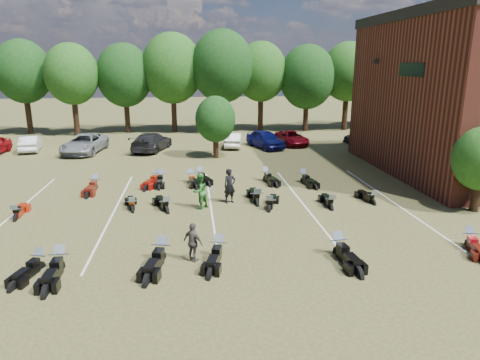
{
  "coord_description": "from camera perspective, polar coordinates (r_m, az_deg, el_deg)",
  "views": [
    {
      "loc": [
        -3.9,
        -18.43,
        7.38
      ],
      "look_at": [
        -1.34,
        4.0,
        1.2
      ],
      "focal_mm": 32.0,
      "sensor_mm": 36.0,
      "label": 1
    }
  ],
  "objects": [
    {
      "name": "ground",
      "position": [
        20.23,
        5.09,
        -6.15
      ],
      "size": [
        160.0,
        160.0,
        0.0
      ],
      "primitive_type": "plane",
      "color": "brown",
      "rests_on": "ground"
    },
    {
      "name": "parking_lines",
      "position": [
        22.68,
        -3.89,
        -3.7
      ],
      "size": [
        20.1,
        14.0,
        0.01
      ],
      "color": "silver",
      "rests_on": "ground"
    },
    {
      "name": "motorcycle_11",
      "position": [
        22.24,
        3.96,
        -4.11
      ],
      "size": [
        1.35,
        2.3,
        1.22
      ],
      "primitive_type": null,
      "rotation": [
        0.0,
        0.0,
        2.82
      ],
      "color": "black",
      "rests_on": "ground"
    },
    {
      "name": "young_tree_midfield",
      "position": [
        34.25,
        -3.3,
        8.09
      ],
      "size": [
        3.2,
        3.2,
        4.7
      ],
      "color": "black",
      "rests_on": "ground"
    },
    {
      "name": "motorcycle_20",
      "position": [
        27.66,
        8.43,
        -0.34
      ],
      "size": [
        1.14,
        2.31,
        1.24
      ],
      "primitive_type": null,
      "rotation": [
        0.0,
        0.0,
        0.2
      ],
      "color": "black",
      "rests_on": "ground"
    },
    {
      "name": "motorcycle_12",
      "position": [
        24.3,
        17.25,
        -3.09
      ],
      "size": [
        0.93,
        2.1,
        1.13
      ],
      "primitive_type": null,
      "rotation": [
        0.0,
        0.0,
        3.29
      ],
      "color": "black",
      "rests_on": "ground"
    },
    {
      "name": "motorcycle_19",
      "position": [
        27.86,
        3.45,
        -0.08
      ],
      "size": [
        1.2,
        2.37,
        1.26
      ],
      "primitive_type": null,
      "rotation": [
        0.0,
        0.0,
        0.22
      ],
      "color": "black",
      "rests_on": "ground"
    },
    {
      "name": "motorcycle_18",
      "position": [
        28.08,
        -5.37,
        0.0
      ],
      "size": [
        1.35,
        2.28,
        1.21
      ],
      "primitive_type": null,
      "rotation": [
        0.0,
        0.0,
        0.33
      ],
      "color": "black",
      "rests_on": "ground"
    },
    {
      "name": "car_2",
      "position": [
        38.68,
        -20.02,
        4.58
      ],
      "size": [
        3.35,
        6.02,
        1.59
      ],
      "primitive_type": "imported",
      "rotation": [
        0.0,
        0.0,
        -0.13
      ],
      "color": "gray",
      "rests_on": "ground"
    },
    {
      "name": "car_4",
      "position": [
        38.64,
        3.39,
        5.47
      ],
      "size": [
        3.35,
        5.05,
        1.6
      ],
      "primitive_type": "imported",
      "rotation": [
        0.0,
        0.0,
        0.34
      ],
      "color": "#0B0E52",
      "rests_on": "ground"
    },
    {
      "name": "motorcycle_16",
      "position": [
        27.76,
        -10.46,
        -0.37
      ],
      "size": [
        0.7,
        2.12,
        1.18
      ],
      "primitive_type": null,
      "rotation": [
        0.0,
        0.0,
        -0.01
      ],
      "color": "black",
      "rests_on": "ground"
    },
    {
      "name": "person_black",
      "position": [
        23.18,
        -1.39,
        -0.8
      ],
      "size": [
        0.81,
        0.67,
        1.9
      ],
      "primitive_type": "imported",
      "rotation": [
        0.0,
        0.0,
        0.36
      ],
      "color": "black",
      "rests_on": "ground"
    },
    {
      "name": "motorcycle_9",
      "position": [
        22.28,
        -9.75,
        -4.27
      ],
      "size": [
        1.42,
        2.37,
        1.26
      ],
      "primitive_type": null,
      "rotation": [
        0.0,
        0.0,
        3.47
      ],
      "color": "black",
      "rests_on": "ground"
    },
    {
      "name": "motorcycle_4",
      "position": [
        17.68,
        12.92,
        -9.78
      ],
      "size": [
        1.0,
        2.49,
        1.35
      ],
      "primitive_type": null,
      "rotation": [
        0.0,
        0.0,
        0.09
      ],
      "color": "black",
      "rests_on": "ground"
    },
    {
      "name": "motorcycle_8",
      "position": [
        22.76,
        -14.11,
        -4.09
      ],
      "size": [
        1.06,
        2.14,
        1.14
      ],
      "primitive_type": null,
      "rotation": [
        0.0,
        0.0,
        3.34
      ],
      "color": "black",
      "rests_on": "ground"
    },
    {
      "name": "car_6",
      "position": [
        40.38,
        6.91,
        5.59
      ],
      "size": [
        2.74,
        4.87,
        1.28
      ],
      "primitive_type": "imported",
      "rotation": [
        0.0,
        0.0,
        0.14
      ],
      "color": "#630510",
      "rests_on": "ground"
    },
    {
      "name": "person_grey",
      "position": [
        16.55,
        -6.26,
        -8.27
      ],
      "size": [
        0.94,
        0.89,
        1.57
      ],
      "primitive_type": "imported",
      "rotation": [
        0.0,
        0.0,
        2.42
      ],
      "color": "#504A45",
      "rests_on": "ground"
    },
    {
      "name": "car_7",
      "position": [
        41.6,
        16.11,
        5.37
      ],
      "size": [
        3.11,
        4.72,
        1.27
      ],
      "primitive_type": "imported",
      "rotation": [
        0.0,
        0.0,
        3.47
      ],
      "color": "#3A3A3F",
      "rests_on": "ground"
    },
    {
      "name": "car_5",
      "position": [
        38.97,
        -0.86,
        5.39
      ],
      "size": [
        2.06,
        4.25,
        1.34
      ],
      "primitive_type": "imported",
      "rotation": [
        0.0,
        0.0,
        2.98
      ],
      "color": "#B8B8B3",
      "rests_on": "ground"
    },
    {
      "name": "motorcycle_3",
      "position": [
        17.13,
        -2.84,
        -10.22
      ],
      "size": [
        1.3,
        2.4,
        1.28
      ],
      "primitive_type": null,
      "rotation": [
        0.0,
        0.0,
        -0.26
      ],
      "color": "black",
      "rests_on": "ground"
    },
    {
      "name": "person_green",
      "position": [
        22.36,
        -5.39,
        -1.5
      ],
      "size": [
        1.16,
        1.14,
        1.88
      ],
      "primitive_type": "imported",
      "rotation": [
        0.0,
        0.0,
        3.87
      ],
      "color": "#286A27",
      "rests_on": "ground"
    },
    {
      "name": "motorcycle_0",
      "position": [
        17.8,
        -25.14,
        -10.74
      ],
      "size": [
        1.17,
        2.16,
        1.15
      ],
      "primitive_type": null,
      "rotation": [
        0.0,
        0.0,
        -0.26
      ],
      "color": "black",
      "rests_on": "ground"
    },
    {
      "name": "motorcycle_1",
      "position": [
        17.39,
        -22.76,
        -11.08
      ],
      "size": [
        0.78,
        2.43,
        1.35
      ],
      "primitive_type": null,
      "rotation": [
        0.0,
        0.0,
        0.0
      ],
      "color": "black",
      "rests_on": "ground"
    },
    {
      "name": "car_1",
      "position": [
        41.39,
        -26.13,
        4.42
      ],
      "size": [
        2.2,
        4.32,
        1.36
      ],
      "primitive_type": "imported",
      "rotation": [
        0.0,
        0.0,
        3.33
      ],
      "color": "silver",
      "rests_on": "ground"
    },
    {
      "name": "car_3",
      "position": [
        38.13,
        -11.7,
        5.03
      ],
      "size": [
        3.66,
        5.82,
        1.57
      ],
      "primitive_type": "imported",
      "rotation": [
        0.0,
        0.0,
        2.85
      ],
      "color": "black",
      "rests_on": "ground"
    },
    {
      "name": "motorcycle_2",
      "position": [
        17.06,
        -10.38,
        -10.58
      ],
      "size": [
        1.32,
        2.59,
        1.38
      ],
      "primitive_type": null,
      "rotation": [
        0.0,
        0.0,
        -0.22
      ],
      "color": "black",
      "rests_on": "ground"
    },
    {
      "name": "motorcycle_15",
      "position": [
        27.68,
        -11.01,
        -0.44
      ],
      "size": [
        1.46,
        2.4,
        1.27
      ],
      "primitive_type": null,
      "rotation": [
        0.0,
        0.0,
        -0.34
      ],
      "color": "maroon",
      "rests_on": "ground"
    },
    {
      "name": "motorcycle_7",
      "position": [
        23.59,
        -27.68,
        -4.75
      ],
      "size": [
        0.79,
        2.1,
        1.15
      ],
      "primitive_type": null,
      "rotation": [
        0.0,
        0.0,
        3.21
      ],
      "color": "#9C1F0B",
      "rests_on": "ground"
    },
    {
      "name": "tree_line",
      "position": [
        47.53,
        -3.09,
        13.99
      ],
      "size": [
        56.0,
        6.0,
        9.79
      ],
      "color": "black",
      "rests_on": "ground"
    },
    {
      "name": "motorcycle_6",
      "position": [
        20.38,
        28.14,
        -7.83
      ],
      "size": [
        1.24,
        2.26,
        1.2
      ],
      "primitive_type": null,
      "rotation": [
        0.0,
        0.0,
        -0.27
      ],
      "color": "#460D0A",
      "rests_on": "ground"
    },
    {
      "name": "motorcycle_13",
      "position": [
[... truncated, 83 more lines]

